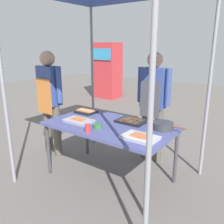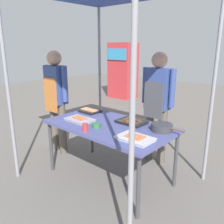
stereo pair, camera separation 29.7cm
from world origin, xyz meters
The scene contains 12 objects.
ground_plane centered at (0.00, 0.00, 0.00)m, with size 18.00×18.00×0.00m, color #66605B.
stall_table centered at (0.00, 0.00, 0.70)m, with size 1.60×0.90×0.75m.
tray_grilled_sausages centered at (-0.38, -0.16, 0.77)m, with size 0.38×0.24×0.05m.
tray_meat_skewers centered at (0.18, 0.22, 0.77)m, with size 0.37×0.26×0.04m.
tray_pork_links centered at (-0.60, 0.22, 0.77)m, with size 0.29×0.23×0.05m.
tray_spring_rolls centered at (0.55, -0.20, 0.77)m, with size 0.38×0.25×0.05m.
cooking_wok centered at (0.61, 0.23, 0.80)m, with size 0.41×0.25×0.08m.
condiment_bowl centered at (-0.04, -0.19, 0.78)m, with size 0.11×0.11×0.05m, color #33723F.
drink_cup_near_edge centered at (-0.04, -0.37, 0.80)m, with size 0.06×0.06×0.10m, color red.
vendor_woman centered at (0.18, 0.83, 0.96)m, with size 0.52×0.23×1.63m.
customer_nearby centered at (-1.18, 0.06, 0.97)m, with size 0.52×0.23×1.64m.
neighbor_stall_right centered at (-3.14, 4.11, 0.91)m, with size 0.86×0.64×1.80m.
Camera 2 is at (1.91, -2.09, 1.70)m, focal length 38.05 mm.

